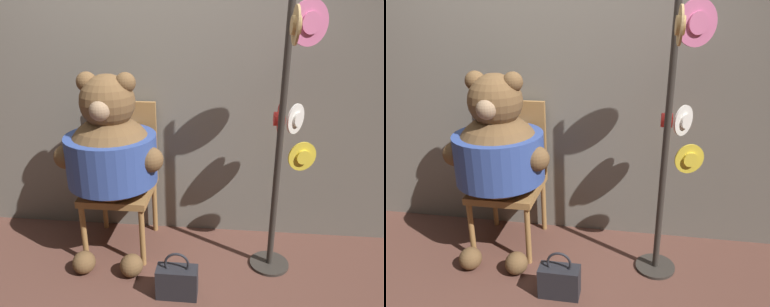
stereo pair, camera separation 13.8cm
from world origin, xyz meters
The scene contains 6 objects.
ground_plane centered at (0.00, 0.00, 0.00)m, with size 14.00×14.00×0.00m, color brown.
wall_back centered at (0.00, 0.72, 1.12)m, with size 8.00×0.10×2.25m.
chair centered at (-0.21, 0.47, 0.58)m, with size 0.49×0.52×1.10m.
teddy_bear centered at (-0.23, 0.29, 0.81)m, with size 0.76×0.68×1.37m.
hat_display_rack centered at (0.96, 0.25, 0.99)m, with size 0.40×0.53×1.84m.
handbag_on_ground centered at (0.29, -0.15, 0.11)m, with size 0.26×0.12×0.33m.
Camera 1 is at (0.58, -2.08, 1.74)m, focal length 35.00 mm.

